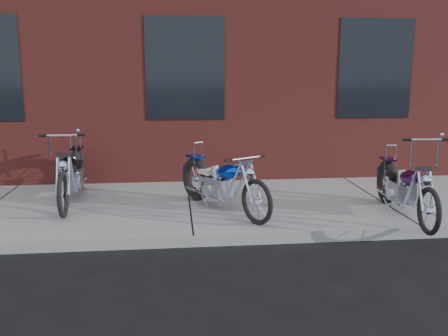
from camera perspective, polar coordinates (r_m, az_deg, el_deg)
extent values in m
plane|color=black|center=(5.98, -3.67, -9.50)|extent=(120.00, 120.00, 0.00)
cube|color=gray|center=(7.38, -4.15, -4.81)|extent=(22.00, 3.00, 0.15)
cube|color=maroon|center=(13.71, -5.34, 19.19)|extent=(22.00, 10.00, 8.00)
torus|color=black|center=(7.57, 19.36, -1.81)|extent=(0.19, 0.68, 0.67)
torus|color=black|center=(6.28, 23.93, -5.12)|extent=(0.12, 0.61, 0.61)
cube|color=gray|center=(7.04, 21.02, -2.98)|extent=(0.29, 0.39, 0.28)
ellipsoid|color=#44155A|center=(6.74, 22.00, -1.30)|extent=(0.28, 0.53, 0.29)
cube|color=black|center=(7.21, 20.42, -1.08)|extent=(0.24, 0.28, 0.06)
cylinder|color=silver|center=(6.32, 23.67, -2.70)|extent=(0.06, 0.27, 0.50)
cylinder|color=silver|center=(6.31, 23.68, 3.00)|extent=(0.51, 0.07, 0.03)
cylinder|color=silver|center=(7.43, 19.74, 0.72)|extent=(0.02, 0.02, 0.45)
cylinder|color=silver|center=(7.29, 21.17, -3.49)|extent=(0.12, 0.84, 0.04)
torus|color=black|center=(7.32, -2.80, -1.54)|extent=(0.46, 0.66, 0.68)
torus|color=black|center=(6.17, 4.80, -4.36)|extent=(0.37, 0.57, 0.62)
cube|color=gray|center=(6.84, -0.02, -2.55)|extent=(0.42, 0.46, 0.29)
ellipsoid|color=#0632CB|center=(6.57, 1.34, -0.67)|extent=(0.47, 0.58, 0.29)
cube|color=beige|center=(6.99, -1.20, -0.64)|extent=(0.33, 0.34, 0.06)
cylinder|color=silver|center=(6.20, 4.13, -1.90)|extent=(0.17, 0.26, 0.51)
cylinder|color=silver|center=(6.22, 3.47, 1.05)|extent=(0.47, 0.28, 0.03)
cylinder|color=silver|center=(7.19, -2.50, 1.15)|extent=(0.03, 0.03, 0.46)
cylinder|color=silver|center=(7.10, -0.26, -3.06)|extent=(0.47, 0.77, 0.05)
torus|color=black|center=(8.28, -17.28, -0.43)|extent=(0.18, 0.72, 0.72)
torus|color=black|center=(6.79, -19.01, -3.38)|extent=(0.11, 0.65, 0.65)
cube|color=gray|center=(7.67, -17.91, -1.46)|extent=(0.30, 0.41, 0.30)
ellipsoid|color=black|center=(7.34, -18.35, 0.26)|extent=(0.29, 0.56, 0.30)
cube|color=black|center=(7.88, -17.73, 0.36)|extent=(0.25, 0.29, 0.06)
cylinder|color=silver|center=(6.85, -18.98, -1.01)|extent=(0.06, 0.29, 0.54)
cylinder|color=silver|center=(6.88, -19.11, 3.60)|extent=(0.55, 0.06, 0.03)
cylinder|color=silver|center=(8.14, -17.51, 2.06)|extent=(0.02, 0.02, 0.48)
cylinder|color=silver|center=(7.89, -16.77, -2.00)|extent=(0.10, 0.90, 0.05)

